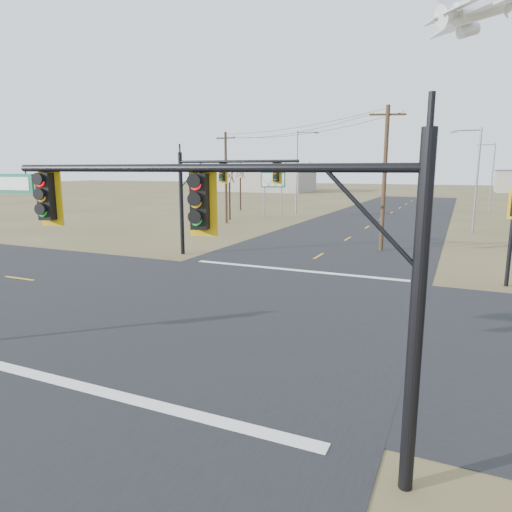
{
  "coord_description": "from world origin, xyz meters",
  "views": [
    {
      "loc": [
        8.03,
        -15.43,
        5.43
      ],
      "look_at": [
        0.61,
        1.0,
        1.99
      ],
      "focal_mm": 32.0,
      "sensor_mm": 36.0,
      "label": 1
    }
  ],
  "objects_px": {
    "mast_arm_near": "(196,223)",
    "bare_tree_a": "(229,173)",
    "mast_arm_far": "(225,181)",
    "utility_pole_far": "(226,176)",
    "utility_pole_near": "(385,177)",
    "streetlight_b": "(491,174)",
    "bare_tree_b": "(240,170)",
    "highway_sign": "(273,185)",
    "streetlight_c": "(299,168)",
    "streetlight_a": "(475,175)"
  },
  "relations": [
    {
      "from": "highway_sign",
      "to": "bare_tree_a",
      "type": "height_order",
      "value": "bare_tree_a"
    },
    {
      "from": "utility_pole_near",
      "to": "highway_sign",
      "type": "height_order",
      "value": "utility_pole_near"
    },
    {
      "from": "utility_pole_near",
      "to": "bare_tree_a",
      "type": "height_order",
      "value": "utility_pole_near"
    },
    {
      "from": "mast_arm_near",
      "to": "utility_pole_far",
      "type": "xyz_separation_m",
      "value": [
        -17.19,
        33.55,
        0.29
      ]
    },
    {
      "from": "mast_arm_far",
      "to": "utility_pole_near",
      "type": "bearing_deg",
      "value": 30.64
    },
    {
      "from": "mast_arm_near",
      "to": "mast_arm_far",
      "type": "xyz_separation_m",
      "value": [
        -8.58,
        17.18,
        0.28
      ]
    },
    {
      "from": "highway_sign",
      "to": "streetlight_b",
      "type": "height_order",
      "value": "streetlight_b"
    },
    {
      "from": "streetlight_b",
      "to": "mast_arm_far",
      "type": "bearing_deg",
      "value": -98.86
    },
    {
      "from": "streetlight_b",
      "to": "bare_tree_a",
      "type": "relative_size",
      "value": 1.38
    },
    {
      "from": "utility_pole_far",
      "to": "bare_tree_b",
      "type": "relative_size",
      "value": 1.36
    },
    {
      "from": "mast_arm_near",
      "to": "bare_tree_a",
      "type": "xyz_separation_m",
      "value": [
        -18.36,
        36.54,
        0.56
      ]
    },
    {
      "from": "mast_arm_near",
      "to": "streetlight_b",
      "type": "relative_size",
      "value": 1.19
    },
    {
      "from": "streetlight_a",
      "to": "streetlight_b",
      "type": "xyz_separation_m",
      "value": [
        2.25,
        22.63,
        -0.09
      ]
    },
    {
      "from": "mast_arm_near",
      "to": "bare_tree_b",
      "type": "relative_size",
      "value": 1.56
    },
    {
      "from": "utility_pole_far",
      "to": "streetlight_a",
      "type": "height_order",
      "value": "utility_pole_far"
    },
    {
      "from": "streetlight_a",
      "to": "streetlight_c",
      "type": "xyz_separation_m",
      "value": [
        -19.16,
        9.79,
        0.61
      ]
    },
    {
      "from": "streetlight_b",
      "to": "streetlight_c",
      "type": "relative_size",
      "value": 0.87
    },
    {
      "from": "highway_sign",
      "to": "streetlight_a",
      "type": "relative_size",
      "value": 0.58
    },
    {
      "from": "utility_pole_far",
      "to": "highway_sign",
      "type": "height_order",
      "value": "utility_pole_far"
    },
    {
      "from": "utility_pole_near",
      "to": "bare_tree_a",
      "type": "distance_m",
      "value": 22.25
    },
    {
      "from": "utility_pole_near",
      "to": "streetlight_c",
      "type": "bearing_deg",
      "value": 121.66
    },
    {
      "from": "streetlight_b",
      "to": "bare_tree_b",
      "type": "height_order",
      "value": "streetlight_b"
    },
    {
      "from": "streetlight_c",
      "to": "bare_tree_a",
      "type": "height_order",
      "value": "streetlight_c"
    },
    {
      "from": "mast_arm_near",
      "to": "streetlight_b",
      "type": "distance_m",
      "value": 59.08
    },
    {
      "from": "utility_pole_near",
      "to": "streetlight_c",
      "type": "distance_m",
      "value": 25.87
    },
    {
      "from": "utility_pole_far",
      "to": "streetlight_a",
      "type": "distance_m",
      "value": 22.74
    },
    {
      "from": "bare_tree_b",
      "to": "mast_arm_near",
      "type": "bearing_deg",
      "value": -64.7
    },
    {
      "from": "utility_pole_near",
      "to": "utility_pole_far",
      "type": "distance_m",
      "value": 19.65
    },
    {
      "from": "streetlight_c",
      "to": "bare_tree_b",
      "type": "relative_size",
      "value": 1.49
    },
    {
      "from": "utility_pole_near",
      "to": "streetlight_b",
      "type": "height_order",
      "value": "utility_pole_near"
    },
    {
      "from": "highway_sign",
      "to": "utility_pole_far",
      "type": "bearing_deg",
      "value": -128.5
    },
    {
      "from": "highway_sign",
      "to": "streetlight_b",
      "type": "relative_size",
      "value": 0.59
    },
    {
      "from": "streetlight_b",
      "to": "bare_tree_b",
      "type": "distance_m",
      "value": 32.11
    },
    {
      "from": "streetlight_a",
      "to": "streetlight_c",
      "type": "relative_size",
      "value": 0.89
    },
    {
      "from": "mast_arm_near",
      "to": "bare_tree_b",
      "type": "xyz_separation_m",
      "value": [
        -22.49,
        47.56,
        0.88
      ]
    },
    {
      "from": "highway_sign",
      "to": "streetlight_a",
      "type": "xyz_separation_m",
      "value": [
        20.15,
        -4.08,
        1.26
      ]
    },
    {
      "from": "streetlight_c",
      "to": "streetlight_b",
      "type": "bearing_deg",
      "value": 11.37
    },
    {
      "from": "utility_pole_near",
      "to": "utility_pole_far",
      "type": "relative_size",
      "value": 1.05
    },
    {
      "from": "mast_arm_far",
      "to": "streetlight_a",
      "type": "height_order",
      "value": "streetlight_a"
    },
    {
      "from": "bare_tree_a",
      "to": "mast_arm_far",
      "type": "bearing_deg",
      "value": -63.18
    },
    {
      "from": "streetlight_b",
      "to": "streetlight_c",
      "type": "distance_m",
      "value": 24.98
    },
    {
      "from": "mast_arm_far",
      "to": "streetlight_b",
      "type": "distance_m",
      "value": 44.47
    },
    {
      "from": "utility_pole_near",
      "to": "bare_tree_b",
      "type": "bearing_deg",
      "value": 133.12
    },
    {
      "from": "bare_tree_a",
      "to": "streetlight_a",
      "type": "bearing_deg",
      "value": -1.42
    },
    {
      "from": "utility_pole_far",
      "to": "streetlight_b",
      "type": "bearing_deg",
      "value": 45.19
    },
    {
      "from": "mast_arm_far",
      "to": "utility_pole_far",
      "type": "xyz_separation_m",
      "value": [
        -8.61,
        16.37,
        0.01
      ]
    },
    {
      "from": "mast_arm_far",
      "to": "highway_sign",
      "type": "bearing_deg",
      "value": 97.81
    },
    {
      "from": "mast_arm_far",
      "to": "highway_sign",
      "type": "xyz_separation_m",
      "value": [
        -6.15,
        22.85,
        -1.01
      ]
    },
    {
      "from": "mast_arm_far",
      "to": "highway_sign",
      "type": "distance_m",
      "value": 23.68
    },
    {
      "from": "streetlight_b",
      "to": "bare_tree_b",
      "type": "bearing_deg",
      "value": -147.36
    }
  ]
}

